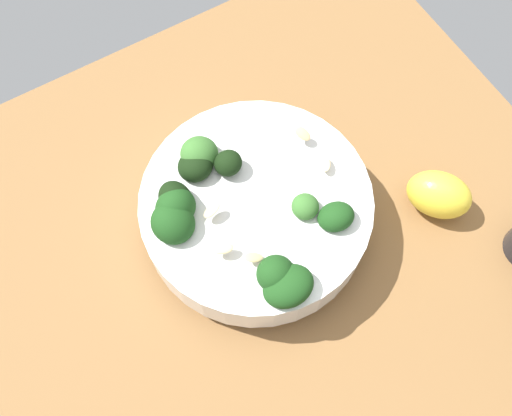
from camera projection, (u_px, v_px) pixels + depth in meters
The scene contains 3 objects.
ground_plane at pixel (282, 262), 60.09cm from camera, with size 61.77×61.77×4.71cm, color brown.
bowl_of_broccoli at pixel (253, 211), 55.49cm from camera, with size 21.67×21.72×9.12cm.
lemon_wedge at pixel (439, 195), 57.77cm from camera, with size 6.38×4.40×5.10cm, color yellow.
Camera 1 is at (12.07, 15.17, 54.86)cm, focal length 41.37 mm.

